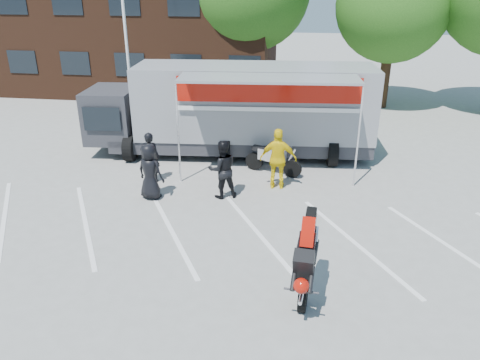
% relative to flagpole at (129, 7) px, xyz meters
% --- Properties ---
extents(ground, '(100.00, 100.00, 0.00)m').
position_rel_flagpole_xyz_m(ground, '(6.24, -10.00, -5.05)').
color(ground, '#969691').
rests_on(ground, ground).
extents(parking_bay_lines, '(18.09, 13.33, 0.01)m').
position_rel_flagpole_xyz_m(parking_bay_lines, '(6.24, -9.00, -5.05)').
color(parking_bay_lines, white).
rests_on(parking_bay_lines, ground).
extents(office_building, '(18.00, 8.00, 7.00)m').
position_rel_flagpole_xyz_m(office_building, '(-3.76, 8.00, -1.55)').
color(office_building, '#412315').
rests_on(office_building, ground).
extents(flagpole, '(1.61, 0.12, 8.00)m').
position_rel_flagpole_xyz_m(flagpole, '(0.00, 0.00, 0.00)').
color(flagpole, white).
rests_on(flagpole, ground).
extents(tree_mid, '(5.44, 5.44, 7.68)m').
position_rel_flagpole_xyz_m(tree_mid, '(11.24, 5.00, -0.11)').
color(tree_mid, '#382314').
rests_on(tree_mid, ground).
extents(transporter_truck, '(10.74, 5.80, 3.30)m').
position_rel_flagpole_xyz_m(transporter_truck, '(5.06, -2.97, -5.05)').
color(transporter_truck, gray).
rests_on(transporter_truck, ground).
extents(parked_motorcycle, '(2.20, 1.38, 1.09)m').
position_rel_flagpole_xyz_m(parked_motorcycle, '(6.42, -4.74, -5.05)').
color(parked_motorcycle, silver).
rests_on(parked_motorcycle, ground).
extents(stunt_bike_rider, '(1.01, 1.87, 2.12)m').
position_rel_flagpole_xyz_m(stunt_bike_rider, '(7.65, -11.07, -5.05)').
color(stunt_bike_rider, black).
rests_on(stunt_bike_rider, ground).
extents(spectator_leather_a, '(0.97, 0.78, 1.72)m').
position_rel_flagpole_xyz_m(spectator_leather_a, '(2.94, -7.19, -4.20)').
color(spectator_leather_a, black).
rests_on(spectator_leather_a, ground).
extents(spectator_leather_b, '(0.65, 0.46, 1.67)m').
position_rel_flagpole_xyz_m(spectator_leather_b, '(2.54, -5.98, -4.22)').
color(spectator_leather_b, black).
rests_on(spectator_leather_b, ground).
extents(spectator_leather_c, '(1.08, 0.97, 1.80)m').
position_rel_flagpole_xyz_m(spectator_leather_c, '(5.06, -6.80, -4.15)').
color(spectator_leather_c, black).
rests_on(spectator_leather_c, ground).
extents(spectator_hivis, '(1.15, 0.51, 1.94)m').
position_rel_flagpole_xyz_m(spectator_hivis, '(6.66, -5.90, -4.08)').
color(spectator_hivis, yellow).
rests_on(spectator_hivis, ground).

